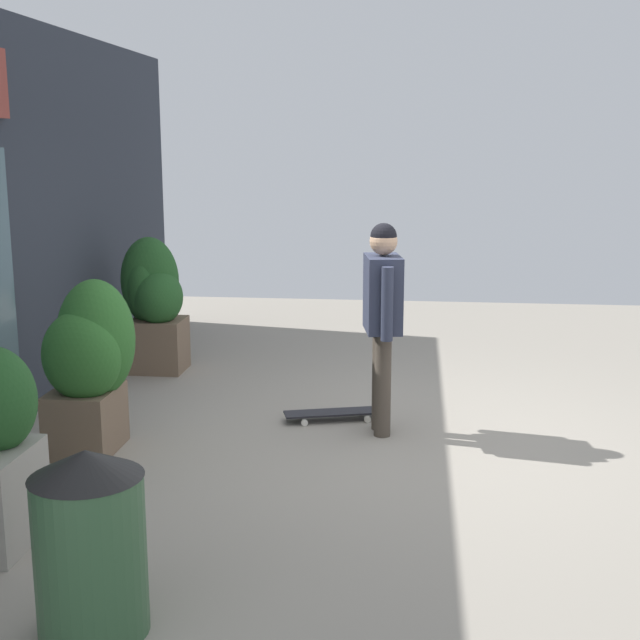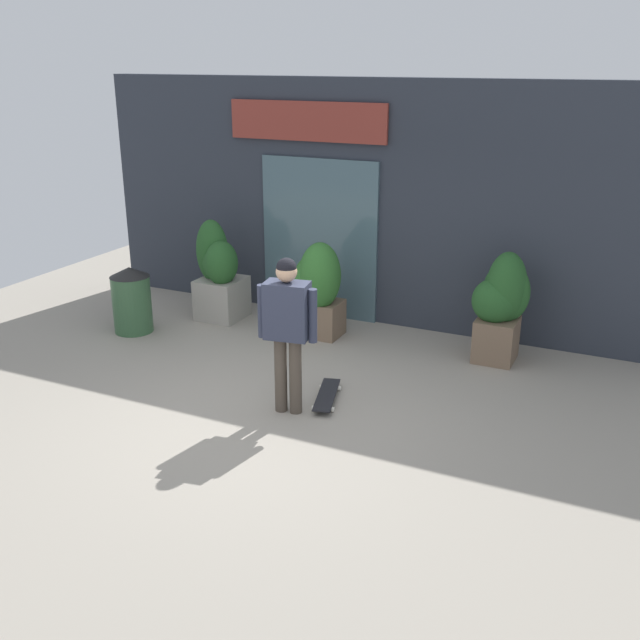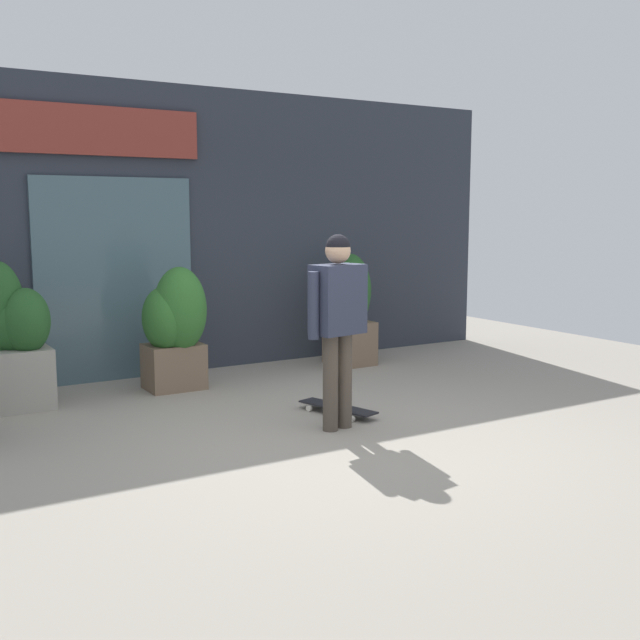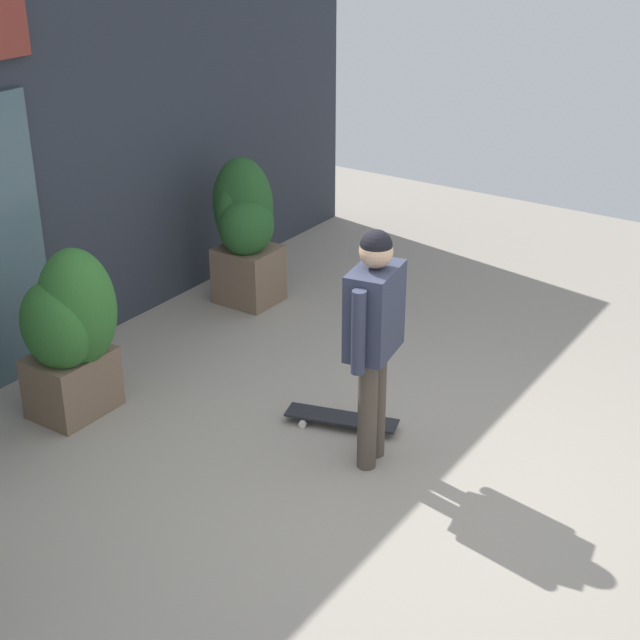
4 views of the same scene
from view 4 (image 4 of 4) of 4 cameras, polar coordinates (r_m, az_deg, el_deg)
ground_plane at (r=6.35m, az=3.87°, el=-9.55°), size 12.00×12.00×0.00m
building_facade at (r=7.62m, az=-17.84°, el=8.85°), size 8.50×0.31×3.26m
skateboarder at (r=6.04m, az=3.27°, el=-0.33°), size 0.62×0.33×1.66m
skateboard at (r=6.87m, az=1.30°, el=-5.92°), size 0.41×0.84×0.08m
planter_box_right at (r=8.66m, az=-4.56°, el=5.76°), size 0.66×0.65×1.34m
planter_box_mid at (r=6.96m, az=-14.77°, el=-0.59°), size 0.64×0.63×1.29m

